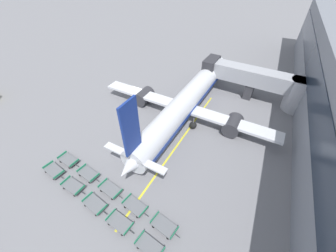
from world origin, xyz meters
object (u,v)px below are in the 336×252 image
baggage_dolly_row_near_col_b (73,186)px  baggage_dolly_row_mid_a_col_e (164,226)px  baggage_dolly_row_near_col_e (150,246)px  baggage_dolly_row_mid_a_col_c (110,189)px  baggage_dolly_row_near_col_d (120,223)px  baggage_dolly_row_mid_a_col_d (135,206)px  baggage_dolly_row_near_col_a (54,171)px  baggage_dolly_row_near_col_c (95,204)px  baggage_dolly_row_mid_a_col_b (88,174)px  baggage_dolly_row_mid_a_col_a (69,160)px  airplane (186,102)px

baggage_dolly_row_near_col_b → baggage_dolly_row_mid_a_col_e: bearing=2.4°
baggage_dolly_row_near_col_e → baggage_dolly_row_mid_a_col_c: bearing=154.7°
baggage_dolly_row_near_col_d → baggage_dolly_row_mid_a_col_d: 2.52m
baggage_dolly_row_near_col_a → baggage_dolly_row_mid_a_col_d: size_ratio=1.00×
baggage_dolly_row_near_col_a → baggage_dolly_row_mid_a_col_e: bearing=-0.7°
baggage_dolly_row_near_col_c → baggage_dolly_row_mid_a_col_d: (4.58, 1.90, 0.00)m
baggage_dolly_row_mid_a_col_b → baggage_dolly_row_mid_a_col_d: 8.50m
baggage_dolly_row_near_col_c → baggage_dolly_row_mid_a_col_c: 2.52m
baggage_dolly_row_near_col_a → baggage_dolly_row_mid_a_col_b: same height
baggage_dolly_row_mid_a_col_d → baggage_dolly_row_mid_a_col_b: bearing=171.5°
baggage_dolly_row_mid_a_col_b → baggage_dolly_row_mid_a_col_e: size_ratio=1.00×
baggage_dolly_row_mid_a_col_a → baggage_dolly_row_mid_a_col_d: bearing=-8.5°
baggage_dolly_row_near_col_a → baggage_dolly_row_near_col_d: same height
baggage_dolly_row_near_col_e → baggage_dolly_row_mid_a_col_d: bearing=140.2°
baggage_dolly_row_near_col_b → baggage_dolly_row_near_col_e: (12.69, -2.03, 0.00)m
baggage_dolly_row_near_col_c → baggage_dolly_row_mid_a_col_d: size_ratio=1.00×
airplane → baggage_dolly_row_near_col_e: airplane is taller
baggage_dolly_row_near_col_b → baggage_dolly_row_mid_a_col_b: bearing=79.0°
baggage_dolly_row_near_col_b → airplane: bearing=70.5°
baggage_dolly_row_mid_a_col_b → airplane: bearing=69.5°
baggage_dolly_row_near_col_a → baggage_dolly_row_near_col_e: 17.21m
baggage_dolly_row_mid_a_col_e → baggage_dolly_row_near_col_b: bearing=-177.6°
baggage_dolly_row_near_col_c → baggage_dolly_row_mid_a_col_e: (8.85, 1.30, 0.00)m
baggage_dolly_row_near_col_a → baggage_dolly_row_near_col_b: bearing=-9.9°
baggage_dolly_row_near_col_e → baggage_dolly_row_mid_a_col_c: (-7.94, 3.75, 0.00)m
baggage_dolly_row_near_col_e → baggage_dolly_row_mid_a_col_b: (-12.22, 4.43, 0.00)m
baggage_dolly_row_near_col_a → baggage_dolly_row_mid_a_col_e: (17.45, -0.21, 0.00)m
baggage_dolly_row_mid_a_col_d → baggage_dolly_row_mid_a_col_e: same height
baggage_dolly_row_mid_a_col_c → baggage_dolly_row_mid_a_col_e: 8.48m
baggage_dolly_row_mid_a_col_a → baggage_dolly_row_near_col_d: bearing=-19.7°
baggage_dolly_row_near_col_a → baggage_dolly_row_mid_a_col_a: bearing=79.8°
baggage_dolly_row_near_col_a → baggage_dolly_row_mid_a_col_d: (13.18, 0.39, 0.00)m
baggage_dolly_row_near_col_c → baggage_dolly_row_mid_a_col_e: same height
baggage_dolly_row_near_col_c → baggage_dolly_row_near_col_e: (8.39, -1.27, 0.00)m
baggage_dolly_row_mid_a_col_a → baggage_dolly_row_mid_a_col_d: (12.76, -1.92, 0.00)m
baggage_dolly_row_mid_a_col_a → baggage_dolly_row_near_col_a: bearing=-100.2°
baggage_dolly_row_mid_a_col_a → baggage_dolly_row_near_col_c: bearing=-25.0°
airplane → baggage_dolly_row_near_col_d: airplane is taller
baggage_dolly_row_near_col_b → baggage_dolly_row_mid_a_col_b: size_ratio=0.99×
airplane → baggage_dolly_row_near_col_c: airplane is taller
baggage_dolly_row_mid_a_col_a → baggage_dolly_row_mid_a_col_c: 8.73m
baggage_dolly_row_mid_a_col_e → airplane: bearing=105.3°
baggage_dolly_row_near_col_e → baggage_dolly_row_mid_a_col_d: same height
airplane → baggage_dolly_row_mid_a_col_b: size_ratio=10.16×
baggage_dolly_row_near_col_a → baggage_dolly_row_near_col_b: size_ratio=1.01×
baggage_dolly_row_near_col_b → baggage_dolly_row_mid_a_col_e: (13.14, 0.54, 0.00)m
baggage_dolly_row_near_col_e → baggage_dolly_row_mid_a_col_c: size_ratio=1.00×
baggage_dolly_row_mid_a_col_b → baggage_dolly_row_near_col_c: bearing=-39.5°
baggage_dolly_row_near_col_c → baggage_dolly_row_near_col_a: bearing=170.1°
baggage_dolly_row_mid_a_col_c → baggage_dolly_row_mid_a_col_d: (4.13, -0.58, 0.00)m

